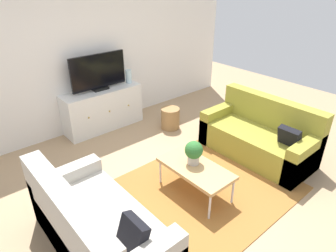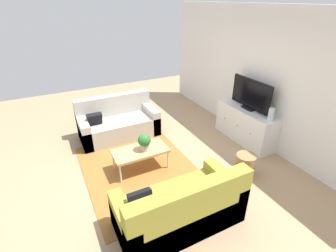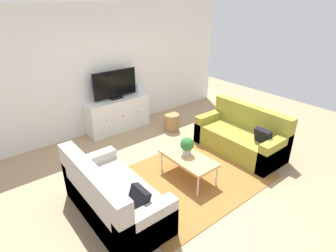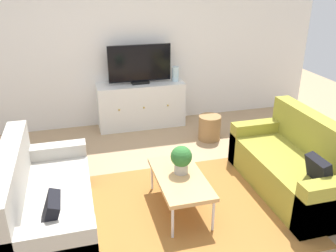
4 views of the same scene
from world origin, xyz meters
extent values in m
plane|color=tan|center=(0.00, 0.00, 0.00)|extent=(10.00, 10.00, 0.00)
cube|color=white|center=(0.00, 2.55, 1.35)|extent=(6.40, 0.12, 2.70)
cube|color=#9E662D|center=(0.00, -0.15, 0.01)|extent=(2.50, 1.90, 0.01)
cube|color=#B2ADA3|center=(-1.35, -0.10, 0.21)|extent=(0.81, 1.68, 0.43)
cube|color=#B2ADA3|center=(-1.66, -0.10, 0.44)|extent=(0.20, 1.68, 0.88)
cube|color=#B2ADA3|center=(-1.35, 0.65, 0.29)|extent=(0.81, 0.18, 0.58)
cube|color=black|center=(-1.30, -0.61, 0.55)|extent=(0.19, 0.30, 0.32)
cube|color=olive|center=(1.35, -0.10, 0.21)|extent=(0.81, 1.68, 0.43)
cube|color=olive|center=(1.66, -0.10, 0.44)|extent=(0.20, 1.68, 0.88)
cube|color=olive|center=(1.35, 0.65, 0.29)|extent=(0.81, 0.18, 0.58)
cube|color=olive|center=(1.35, -0.85, 0.29)|extent=(0.81, 0.18, 0.58)
cube|color=black|center=(1.30, -0.61, 0.55)|extent=(0.18, 0.30, 0.32)
cube|color=tan|center=(-0.01, -0.12, 0.39)|extent=(0.50, 0.97, 0.04)
cylinder|color=silver|center=(-0.22, -0.56, 0.18)|extent=(0.03, 0.03, 0.36)
cylinder|color=silver|center=(0.19, -0.56, 0.18)|extent=(0.03, 0.03, 0.36)
cylinder|color=silver|center=(-0.22, 0.33, 0.18)|extent=(0.03, 0.03, 0.36)
cylinder|color=silver|center=(0.19, 0.33, 0.18)|extent=(0.03, 0.03, 0.36)
cylinder|color=#B7B2A8|center=(0.02, -0.04, 0.46)|extent=(0.15, 0.15, 0.11)
sphere|color=#2D6B2D|center=(0.02, -0.04, 0.60)|extent=(0.23, 0.23, 0.23)
cube|color=white|center=(0.04, 2.27, 0.37)|extent=(1.42, 0.44, 0.74)
sphere|color=#B79338|center=(-0.36, 2.04, 0.40)|extent=(0.03, 0.03, 0.03)
sphere|color=#B79338|center=(0.04, 2.04, 0.40)|extent=(0.03, 0.03, 0.03)
sphere|color=#B79338|center=(0.43, 2.04, 0.40)|extent=(0.03, 0.03, 0.03)
cube|color=black|center=(0.04, 2.29, 0.76)|extent=(0.28, 0.16, 0.04)
cube|color=black|center=(0.04, 2.29, 1.07)|extent=(1.01, 0.04, 0.58)
cylinder|color=silver|center=(0.63, 2.27, 0.86)|extent=(0.11, 0.11, 0.24)
cylinder|color=#9E7547|center=(0.95, 1.46, 0.19)|extent=(0.34, 0.34, 0.38)
camera|label=1|loc=(-2.27, -2.21, 2.57)|focal=31.80mm
camera|label=2|loc=(3.44, -1.33, 2.80)|focal=26.29mm
camera|label=3|loc=(-2.66, -2.86, 2.77)|focal=29.28mm
camera|label=4|loc=(-0.99, -3.21, 2.40)|focal=38.01mm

